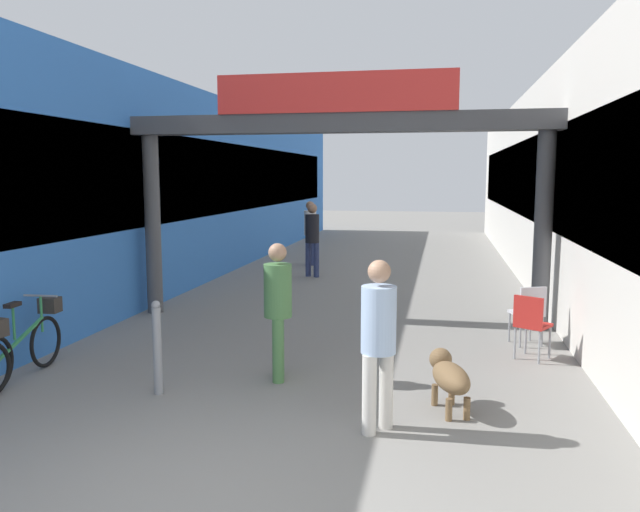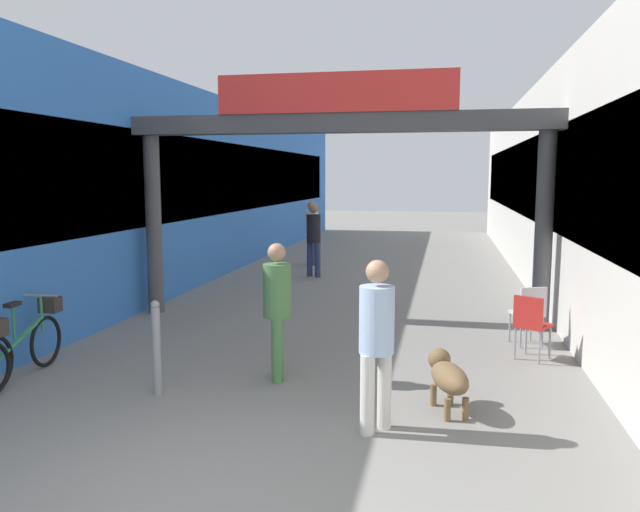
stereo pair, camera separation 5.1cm
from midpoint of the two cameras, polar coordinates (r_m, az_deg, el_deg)
name	(u,v)px [view 1 (the left image)]	position (r m, az deg, el deg)	size (l,w,h in m)	color
storefront_left	(171,187)	(16.55, -13.55, 6.19)	(3.00, 26.00, 4.41)	blue
storefront_right	(593,188)	(15.41, 23.60, 5.71)	(3.00, 26.00, 4.41)	beige
arcade_sign_gateway	(336,149)	(10.53, 1.34, 9.74)	(7.40, 0.47, 4.14)	#4C4C4F
pedestrian_with_dog	(378,334)	(6.05, 5.13, -7.16)	(0.48, 0.48, 1.69)	silver
pedestrian_companion	(278,302)	(7.57, -4.06, -4.25)	(0.41, 0.41, 1.68)	#4C7F47
pedestrian_carrying_crate	(312,235)	(15.30, -0.81, 1.97)	(0.44, 0.44, 1.81)	navy
pedestrian_elderly_walking	(310,228)	(17.36, -0.99, 2.54)	(0.48, 0.48, 1.78)	navy
dog_on_leash	(449,375)	(6.85, 11.48, -10.64)	(0.55, 0.86, 0.60)	brown
bicycle_green_second	(27,342)	(8.60, -25.39, -7.13)	(0.46, 1.69, 0.98)	black
bollard_post_metal	(157,347)	(7.39, -14.85, -8.05)	(0.10, 0.10, 1.09)	gray
cafe_chair_red_nearer	(531,321)	(8.88, 18.57, -5.66)	(0.55, 0.55, 0.89)	gray
cafe_chair_aluminium_farther	(529,310)	(9.62, 18.43, -4.67)	(0.52, 0.52, 0.89)	gray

